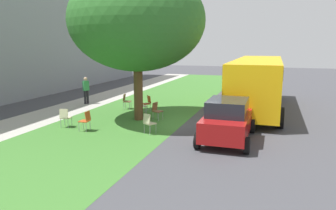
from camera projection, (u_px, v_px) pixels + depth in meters
ground at (188, 124)px, 15.25m from camera, size 80.00×80.00×0.00m
grass_verge at (127, 119)px, 16.24m from camera, size 48.00×6.00×0.01m
sidewalk_strip at (54, 113)px, 17.59m from camera, size 48.00×2.80×0.01m
street_tree at (137, 21)px, 15.21m from camera, size 6.48×6.48×7.21m
chair_0 at (149, 122)px, 13.45m from camera, size 0.56×0.56×0.88m
chair_1 at (126, 100)px, 18.63m from camera, size 0.48×0.49×0.88m
chair_2 at (141, 105)px, 17.25m from camera, size 0.57×0.57×0.88m
chair_3 at (65, 116)px, 14.49m from camera, size 0.46×0.46×0.88m
chair_4 at (157, 110)px, 15.95m from camera, size 0.51×0.52×0.88m
chair_5 at (86, 119)px, 13.90m from camera, size 0.44×0.45×0.88m
chair_6 at (147, 102)px, 17.96m from camera, size 0.59×0.59×0.88m
parked_car at (228, 120)px, 12.48m from camera, size 3.70×1.92×1.65m
school_bus at (258, 79)px, 18.24m from camera, size 10.40×2.80×2.88m
pedestrian_0 at (86, 89)px, 20.16m from camera, size 0.41×0.34×1.69m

